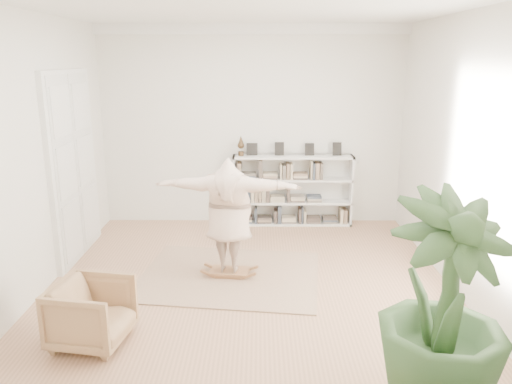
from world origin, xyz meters
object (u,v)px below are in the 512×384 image
rocker_board (230,271)px  person (229,213)px  bookshelf (292,191)px  armchair (92,313)px  houseplant (443,307)px

rocker_board → person: size_ratio=0.29×
bookshelf → person: person is taller
armchair → rocker_board: (1.39, 1.72, -0.28)m
armchair → person: 2.29m
houseplant → armchair: bearing=162.9°
person → bookshelf: bearing=-106.5°
rocker_board → person: 0.88m
rocker_board → armchair: bearing=-121.8°
bookshelf → rocker_board: (-1.03, -2.36, -0.56)m
bookshelf → rocker_board: bookshelf is taller
houseplant → rocker_board: bearing=125.6°
rocker_board → person: bearing=52.1°
rocker_board → houseplant: bearing=-47.4°
rocker_board → houseplant: 3.52m
person → rocker_board: bearing=52.1°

